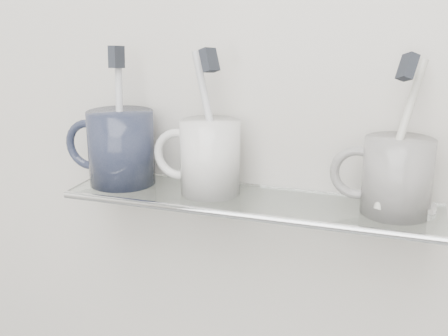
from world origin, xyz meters
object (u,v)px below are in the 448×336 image
at_px(mug_left, 121,148).
at_px(mug_center, 210,157).
at_px(mug_right, 397,177).
at_px(shelf_glass, 249,201).

distance_m(mug_left, mug_center, 0.14).
bearing_deg(mug_right, mug_left, 163.58).
xyz_separation_m(mug_left, mug_right, (0.38, 0.00, -0.01)).
relative_size(shelf_glass, mug_right, 5.25).
xyz_separation_m(mug_center, mug_right, (0.24, 0.00, -0.00)).
xyz_separation_m(shelf_glass, mug_left, (-0.19, 0.00, 0.06)).
bearing_deg(shelf_glass, mug_left, 178.51).
relative_size(mug_left, mug_center, 1.05).
bearing_deg(mug_left, mug_center, -16.60).
distance_m(shelf_glass, mug_right, 0.19).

